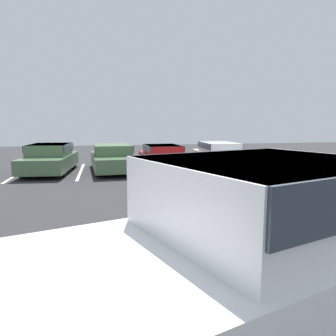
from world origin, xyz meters
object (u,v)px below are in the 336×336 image
parked_sedan_a (50,158)px  parked_sedan_d (219,154)px  parked_sedan_b (113,157)px  wheel_stop_curb (148,161)px  pickup_truck (286,249)px  parked_sedan_c (163,156)px

parked_sedan_a → parked_sedan_d: (7.93, 0.05, -0.02)m
parked_sedan_a → parked_sedan_d: bearing=95.4°
parked_sedan_b → wheel_stop_curb: size_ratio=2.50×
wheel_stop_curb → pickup_truck: bearing=-93.0°
parked_sedan_d → wheel_stop_curb: bearing=-131.7°
pickup_truck → parked_sedan_d: pickup_truck is taller
pickup_truck → parked_sedan_a: 12.93m
parked_sedan_b → parked_sedan_d: size_ratio=1.00×
pickup_truck → parked_sedan_d: (3.90, 12.34, -0.26)m
pickup_truck → parked_sedan_b: pickup_truck is taller
parked_sedan_a → wheel_stop_curb: (4.83, 3.13, -0.61)m
parked_sedan_a → parked_sedan_d: parked_sedan_a is taller
parked_sedan_c → parked_sedan_b: bearing=-87.0°
parked_sedan_b → parked_sedan_d: 5.19m
parked_sedan_a → parked_sedan_c: 5.13m
parked_sedan_b → wheel_stop_curb: bearing=142.6°
parked_sedan_a → parked_sedan_b: (2.74, 0.00, -0.03)m
pickup_truck → parked_sedan_a: bearing=89.5°
pickup_truck → wheel_stop_curb: pickup_truck is taller
parked_sedan_b → parked_sedan_c: 2.39m
pickup_truck → parked_sedan_b: (-1.29, 12.29, -0.27)m
parked_sedan_a → wheel_stop_curb: parked_sedan_a is taller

